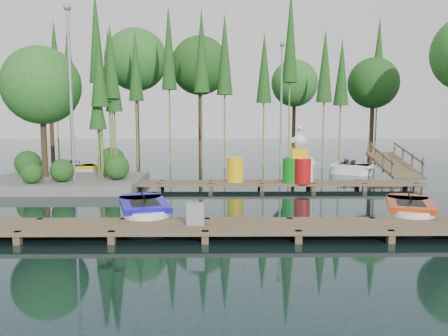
{
  "coord_description": "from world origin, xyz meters",
  "views": [
    {
      "loc": [
        0.32,
        -14.92,
        2.9
      ],
      "look_at": [
        0.5,
        0.5,
        1.1
      ],
      "focal_mm": 35.0,
      "sensor_mm": 36.0,
      "label": 1
    }
  ],
  "objects_px": {
    "boat_red": "(409,212)",
    "yellow_barrel": "(235,170)",
    "boat_blue": "(144,212)",
    "boat_yellow_far": "(75,171)",
    "utility_cabinet": "(196,214)",
    "drum_cluster": "(299,166)",
    "island": "(58,110)"
  },
  "relations": [
    {
      "from": "yellow_barrel",
      "to": "drum_cluster",
      "type": "xyz_separation_m",
      "value": [
        2.56,
        -0.16,
        0.17
      ]
    },
    {
      "from": "drum_cluster",
      "to": "boat_blue",
      "type": "bearing_deg",
      "value": -135.21
    },
    {
      "from": "boat_yellow_far",
      "to": "boat_blue",
      "type": "bearing_deg",
      "value": -73.01
    },
    {
      "from": "utility_cabinet",
      "to": "boat_yellow_far",
      "type": "bearing_deg",
      "value": 120.79
    },
    {
      "from": "island",
      "to": "boat_yellow_far",
      "type": "bearing_deg",
      "value": 97.57
    },
    {
      "from": "drum_cluster",
      "to": "yellow_barrel",
      "type": "bearing_deg",
      "value": 176.41
    },
    {
      "from": "boat_red",
      "to": "drum_cluster",
      "type": "xyz_separation_m",
      "value": [
        -2.14,
        5.27,
        0.71
      ]
    },
    {
      "from": "boat_red",
      "to": "island",
      "type": "bearing_deg",
      "value": 171.39
    },
    {
      "from": "island",
      "to": "yellow_barrel",
      "type": "bearing_deg",
      "value": -6.2
    },
    {
      "from": "island",
      "to": "yellow_barrel",
      "type": "distance_m",
      "value": 7.7
    },
    {
      "from": "boat_blue",
      "to": "yellow_barrel",
      "type": "height_order",
      "value": "yellow_barrel"
    },
    {
      "from": "boat_blue",
      "to": "yellow_barrel",
      "type": "bearing_deg",
      "value": 46.84
    },
    {
      "from": "boat_yellow_far",
      "to": "island",
      "type": "bearing_deg",
      "value": -93.41
    },
    {
      "from": "boat_red",
      "to": "drum_cluster",
      "type": "distance_m",
      "value": 5.74
    },
    {
      "from": "boat_red",
      "to": "utility_cabinet",
      "type": "height_order",
      "value": "utility_cabinet"
    },
    {
      "from": "boat_yellow_far",
      "to": "yellow_barrel",
      "type": "height_order",
      "value": "yellow_barrel"
    },
    {
      "from": "utility_cabinet",
      "to": "yellow_barrel",
      "type": "height_order",
      "value": "yellow_barrel"
    },
    {
      "from": "yellow_barrel",
      "to": "drum_cluster",
      "type": "distance_m",
      "value": 2.57
    },
    {
      "from": "boat_yellow_far",
      "to": "drum_cluster",
      "type": "distance_m",
      "value": 11.01
    },
    {
      "from": "boat_red",
      "to": "yellow_barrel",
      "type": "height_order",
      "value": "yellow_barrel"
    },
    {
      "from": "boat_yellow_far",
      "to": "utility_cabinet",
      "type": "relative_size",
      "value": 5.38
    },
    {
      "from": "boat_blue",
      "to": "boat_yellow_far",
      "type": "xyz_separation_m",
      "value": [
        -4.92,
        9.26,
        0.01
      ]
    },
    {
      "from": "utility_cabinet",
      "to": "drum_cluster",
      "type": "xyz_separation_m",
      "value": [
        3.79,
        6.84,
        0.4
      ]
    },
    {
      "from": "boat_yellow_far",
      "to": "utility_cabinet",
      "type": "bearing_deg",
      "value": -70.19
    },
    {
      "from": "yellow_barrel",
      "to": "boat_blue",
      "type": "bearing_deg",
      "value": -116.91
    },
    {
      "from": "utility_cabinet",
      "to": "boat_blue",
      "type": "bearing_deg",
      "value": 134.41
    },
    {
      "from": "boat_blue",
      "to": "boat_red",
      "type": "distance_m",
      "value": 7.46
    },
    {
      "from": "boat_yellow_far",
      "to": "yellow_barrel",
      "type": "distance_m",
      "value": 8.59
    },
    {
      "from": "boat_blue",
      "to": "yellow_barrel",
      "type": "xyz_separation_m",
      "value": [
        2.76,
        5.44,
        0.53
      ]
    },
    {
      "from": "utility_cabinet",
      "to": "yellow_barrel",
      "type": "bearing_deg",
      "value": 80.03
    },
    {
      "from": "boat_blue",
      "to": "yellow_barrel",
      "type": "relative_size",
      "value": 2.99
    },
    {
      "from": "boat_red",
      "to": "utility_cabinet",
      "type": "bearing_deg",
      "value": -146.36
    }
  ]
}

